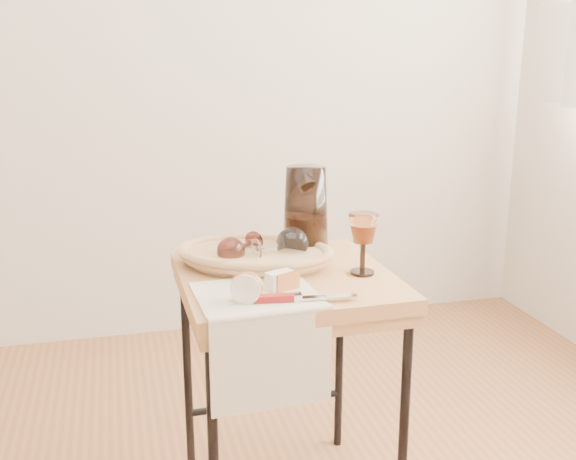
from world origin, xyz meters
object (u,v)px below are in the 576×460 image
object	(u,v)px
side_table	(286,393)
pitcher	(306,211)
bread_basket	(255,257)
goblet_lying_a	(241,247)
table_knife	(301,297)
goblet_lying_b	(277,246)
wine_goblet	(363,244)
tea_towel	(257,295)
apple_half	(247,286)

from	to	relation	value
side_table	pitcher	size ratio (longest dim) A/B	2.35
side_table	bread_basket	size ratio (longest dim) A/B	1.82
bread_basket	goblet_lying_a	size ratio (longest dim) A/B	3.07
table_knife	pitcher	bearing A→B (deg)	79.60
pitcher	bread_basket	bearing A→B (deg)	-174.86
goblet_lying_b	wine_goblet	distance (m)	0.23
wine_goblet	bread_basket	bearing A→B (deg)	151.56
tea_towel	wine_goblet	bearing A→B (deg)	14.31
bread_basket	wine_goblet	world-z (taller)	wine_goblet
tea_towel	table_knife	bearing A→B (deg)	-39.80
tea_towel	goblet_lying_b	bearing A→B (deg)	61.33
side_table	bread_basket	xyz separation A→B (m)	(-0.06, 0.09, 0.36)
tea_towel	goblet_lying_a	distance (m)	0.25
wine_goblet	goblet_lying_b	bearing A→B (deg)	149.83
bread_basket	apple_half	xyz separation A→B (m)	(-0.07, -0.26, 0.02)
tea_towel	table_knife	distance (m)	0.11
goblet_lying_b	wine_goblet	size ratio (longest dim) A/B	0.90
side_table	tea_towel	size ratio (longest dim) A/B	2.45
side_table	apple_half	bearing A→B (deg)	-127.35
side_table	wine_goblet	size ratio (longest dim) A/B	4.25
side_table	goblet_lying_b	world-z (taller)	goblet_lying_b
table_knife	tea_towel	bearing A→B (deg)	150.20
tea_towel	bread_basket	distance (m)	0.23
wine_goblet	pitcher	bearing A→B (deg)	115.59
goblet_lying_a	pitcher	xyz separation A→B (m)	(0.19, 0.04, 0.07)
apple_half	wine_goblet	bearing A→B (deg)	44.15
pitcher	apple_half	bearing A→B (deg)	-141.32
bread_basket	goblet_lying_b	xyz separation A→B (m)	(0.05, -0.02, 0.03)
apple_half	goblet_lying_b	bearing A→B (deg)	84.76
tea_towel	table_knife	xyz separation A→B (m)	(0.09, -0.07, 0.01)
side_table	wine_goblet	bearing A→B (deg)	-14.44
pitcher	side_table	bearing A→B (deg)	-138.45
side_table	goblet_lying_a	xyz separation A→B (m)	(-0.10, 0.10, 0.38)
goblet_lying_b	table_knife	bearing A→B (deg)	-106.16
tea_towel	goblet_lying_a	bearing A→B (deg)	84.51
side_table	pitcher	bearing A→B (deg)	57.80
pitcher	table_knife	bearing A→B (deg)	-123.64
tea_towel	goblet_lying_b	world-z (taller)	goblet_lying_b
side_table	bread_basket	distance (m)	0.37
bread_basket	pitcher	distance (m)	0.19
tea_towel	pitcher	world-z (taller)	pitcher
goblet_lying_b	tea_towel	bearing A→B (deg)	-129.70
goblet_lying_a	wine_goblet	distance (m)	0.32
side_table	table_knife	world-z (taller)	table_knife
goblet_lying_a	apple_half	bearing A→B (deg)	37.92
goblet_lying_b	apple_half	world-z (taller)	goblet_lying_b
tea_towel	wine_goblet	size ratio (longest dim) A/B	1.74
goblet_lying_a	table_knife	size ratio (longest dim) A/B	0.52
apple_half	tea_towel	bearing A→B (deg)	74.51
apple_half	table_knife	bearing A→B (deg)	8.13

